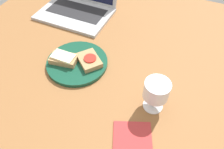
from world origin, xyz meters
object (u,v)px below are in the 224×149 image
sandwich_with_cheese (64,58)px  laptop (78,4)px  napkin (133,140)px  plate (77,63)px  wine_glass (156,91)px  sandwich_with_tomato (90,60)px

sandwich_with_cheese → laptop: size_ratio=0.32×
laptop → napkin: bearing=-47.4°
plate → napkin: size_ratio=1.92×
napkin → wine_glass: bearing=82.9°
sandwich_with_tomato → laptop: 39.38cm
plate → sandwich_with_tomato: bearing=22.5°
plate → sandwich_with_cheese: sandwich_with_cheese is taller
laptop → sandwich_with_tomato: bearing=-53.5°
sandwich_with_cheese → napkin: size_ratio=0.90×
sandwich_with_cheese → wine_glass: wine_glass is taller
sandwich_with_cheese → wine_glass: 39.17cm
sandwich_with_cheese → wine_glass: (38.51, -4.69, 5.34)cm
wine_glass → napkin: (-1.83, -14.67, -8.14)cm
wine_glass → napkin: size_ratio=0.95×
plate → napkin: 38.43cm
plate → napkin: bearing=-33.8°
sandwich_with_cheese → napkin: sandwich_with_cheese is taller
plate → wine_glass: 35.26cm
napkin → sandwich_with_tomato: bearing=139.3°
napkin → sandwich_with_cheese: bearing=152.2°
plate → napkin: plate is taller
sandwich_with_cheese → wine_glass: bearing=-6.9°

